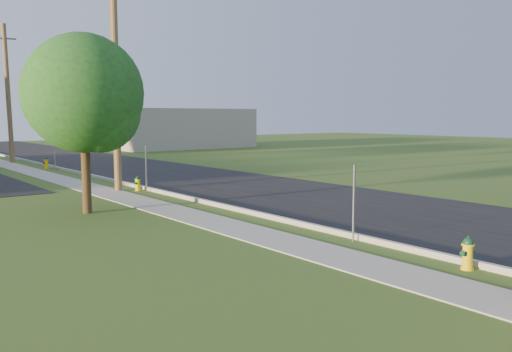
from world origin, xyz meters
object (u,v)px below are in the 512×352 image
at_px(tree_verge, 87,98).
at_px(hydrant_mid, 138,183).
at_px(utility_pole_mid, 115,76).
at_px(hydrant_near, 468,253).
at_px(utility_pole_far, 8,93).
at_px(hydrant_far, 46,163).

height_order(tree_verge, hydrant_mid, tree_verge).
distance_m(utility_pole_mid, hydrant_near, 16.72).
bearing_deg(utility_pole_far, utility_pole_mid, -90.00).
bearing_deg(utility_pole_far, hydrant_near, -88.66).
distance_m(utility_pole_mid, utility_pole_far, 18.00).
height_order(tree_verge, hydrant_far, tree_verge).
xyz_separation_m(hydrant_near, hydrant_mid, (-0.11, 15.56, -0.03)).
bearing_deg(hydrant_mid, utility_pole_far, 92.12).
relative_size(utility_pole_mid, hydrant_near, 13.55).
height_order(tree_verge, hydrant_near, tree_verge).
bearing_deg(utility_pole_mid, hydrant_far, 87.38).
relative_size(utility_pole_far, hydrant_near, 13.14).
distance_m(hydrant_near, hydrant_mid, 15.56).
distance_m(utility_pole_mid, hydrant_far, 12.80).
distance_m(utility_pole_far, hydrant_far, 7.52).
xyz_separation_m(tree_verge, hydrant_near, (3.77, -11.51, -3.48)).
bearing_deg(hydrant_mid, tree_verge, -132.10).
bearing_deg(hydrant_mid, hydrant_far, 90.63).
height_order(hydrant_mid, hydrant_far, hydrant_far).
xyz_separation_m(utility_pole_far, hydrant_near, (0.80, -34.06, -4.45)).
distance_m(tree_verge, hydrant_near, 12.61).
bearing_deg(hydrant_far, tree_verge, -102.06).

